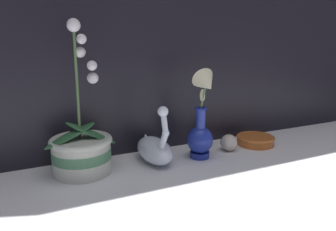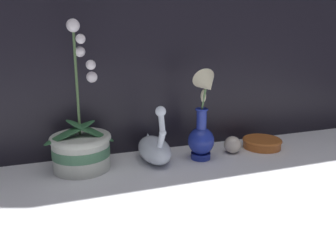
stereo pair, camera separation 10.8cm
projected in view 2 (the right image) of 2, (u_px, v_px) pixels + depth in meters
The scene contains 6 objects.
ground_plane at pixel (193, 173), 1.02m from camera, with size 2.80×2.80×0.00m, color white.
orchid_potted_plant at pixel (81, 146), 1.04m from camera, with size 0.23×0.19×0.46m.
swan_figurine at pixel (154, 148), 1.11m from camera, with size 0.10×0.21×0.21m.
blue_vase at pixel (203, 125), 1.10m from camera, with size 0.09×0.13×0.31m.
glass_sphere at pixel (232, 145), 1.19m from camera, with size 0.06×0.06×0.06m.
amber_dish at pixel (262, 142), 1.25m from camera, with size 0.15×0.15×0.04m.
Camera 2 is at (-0.38, -0.87, 0.42)m, focal length 35.00 mm.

